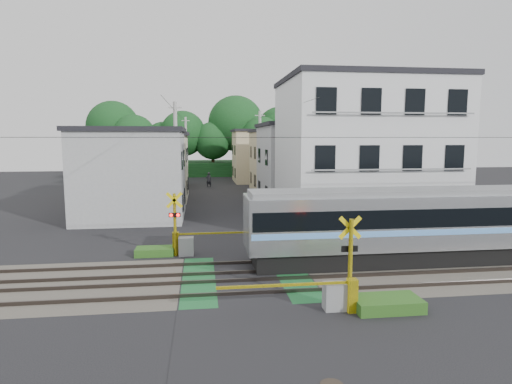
{
  "coord_description": "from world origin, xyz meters",
  "views": [
    {
      "loc": [
        -1.76,
        -16.52,
        5.56
      ],
      "look_at": [
        1.04,
        5.0,
        2.83
      ],
      "focal_mm": 30.0,
      "sensor_mm": 36.0,
      "label": 1
    }
  ],
  "objects": [
    {
      "name": "crossing_signal_near",
      "position": [
        2.59,
        -3.65,
        0.71
      ],
      "size": [
        4.74,
        0.65,
        3.09
      ],
      "color": "yellow",
      "rests_on": "ground"
    },
    {
      "name": "ground",
      "position": [
        0.0,
        0.0,
        0.0
      ],
      "size": [
        120.0,
        120.0,
        0.0
      ],
      "primitive_type": "plane",
      "color": "black"
    },
    {
      "name": "apartment_block",
      "position": [
        8.5,
        9.49,
        4.66
      ],
      "size": [
        10.2,
        8.36,
        9.3
      ],
      "color": "silver",
      "rests_on": "ground"
    },
    {
      "name": "crossing_signal_far",
      "position": [
        -2.59,
        3.65,
        0.71
      ],
      "size": [
        4.74,
        0.65,
        3.09
      ],
      "color": "yellow",
      "rests_on": "ground"
    },
    {
      "name": "utility_poles",
      "position": [
        -1.05,
        23.01,
        4.08
      ],
      "size": [
        7.9,
        42.0,
        8.0
      ],
      "color": "#A5A5A0",
      "rests_on": "ground"
    },
    {
      "name": "tree_hill",
      "position": [
        -0.54,
        48.85,
        5.28
      ],
      "size": [
        40.0,
        12.37,
        11.99
      ],
      "color": "#17451C",
      "rests_on": "ground"
    },
    {
      "name": "catenary",
      "position": [
        6.0,
        0.03,
        3.7
      ],
      "size": [
        60.0,
        5.04,
        7.0
      ],
      "color": "#2D2D33",
      "rests_on": "ground"
    },
    {
      "name": "houses_row",
      "position": [
        0.25,
        25.92,
        3.24
      ],
      "size": [
        22.07,
        31.35,
        6.8
      ],
      "color": "#A7AAAC",
      "rests_on": "ground"
    },
    {
      "name": "track_bed",
      "position": [
        0.0,
        0.0,
        0.04
      ],
      "size": [
        120.0,
        120.0,
        0.14
      ],
      "color": "#47423A",
      "rests_on": "ground"
    },
    {
      "name": "pedestrian",
      "position": [
        -0.86,
        32.31,
        0.87
      ],
      "size": [
        0.72,
        0.56,
        1.73
      ],
      "primitive_type": "imported",
      "rotation": [
        0.0,
        0.0,
        3.39
      ],
      "color": "#262830",
      "rests_on": "ground"
    },
    {
      "name": "weed_patches",
      "position": [
        1.76,
        -0.09,
        0.18
      ],
      "size": [
        10.25,
        8.8,
        0.4
      ],
      "color": "#2D5E1E",
      "rests_on": "ground"
    }
  ]
}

